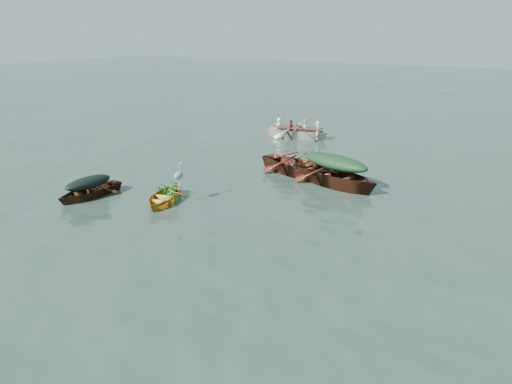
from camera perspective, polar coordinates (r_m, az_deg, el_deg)
ground at (r=15.37m, az=-4.89°, el=-2.82°), size 140.00×140.00×0.00m
yellow_dinghy at (r=16.81m, az=-10.51°, el=-1.20°), size 2.06×2.99×0.72m
dark_covered_boat at (r=17.97m, az=-18.45°, el=-0.58°), size 1.39×3.28×0.77m
green_tarp_boat at (r=18.50m, az=8.93°, el=0.69°), size 5.35×3.01×1.24m
open_wooden_boat at (r=19.60m, az=5.02°, el=1.84°), size 5.38×2.95×1.25m
rowed_boat at (r=26.37m, az=4.80°, el=6.10°), size 4.74×2.12×1.11m
dark_tarp_cover at (r=17.80m, az=-18.64°, el=1.21°), size 0.77×1.81×0.40m
green_tarp_cover at (r=18.26m, az=9.06°, el=3.32°), size 2.94×1.66×0.52m
thwart_benches at (r=19.43m, az=5.07°, el=3.66°), size 2.73×1.63×0.04m
heron at (r=16.41m, az=-8.82°, el=1.42°), size 0.40×0.47×0.92m
dinghy_weeds at (r=17.08m, az=-9.87°, el=1.48°), size 0.96×1.08×0.60m
rowers at (r=26.20m, az=4.85°, el=8.09°), size 3.36×1.75×0.76m
oars at (r=26.26m, az=4.83°, el=7.34°), size 1.02×2.66×0.06m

